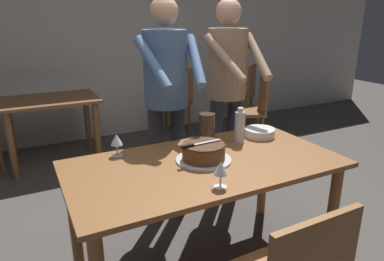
% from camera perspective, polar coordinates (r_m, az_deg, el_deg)
% --- Properties ---
extents(back_wall, '(10.00, 0.12, 2.70)m').
position_cam_1_polar(back_wall, '(4.78, -16.05, 14.72)').
color(back_wall, beige).
rests_on(back_wall, ground_plane).
extents(main_dining_table, '(1.65, 0.86, 0.75)m').
position_cam_1_polar(main_dining_table, '(2.16, 2.13, -7.78)').
color(main_dining_table, brown).
rests_on(main_dining_table, ground_plane).
extents(cake_on_platter, '(0.34, 0.34, 0.11)m').
position_cam_1_polar(cake_on_platter, '(2.11, 1.86, -3.68)').
color(cake_on_platter, silver).
rests_on(cake_on_platter, main_dining_table).
extents(cake_knife, '(0.27, 0.04, 0.02)m').
position_cam_1_polar(cake_knife, '(2.05, 0.17, -2.39)').
color(cake_knife, silver).
rests_on(cake_knife, cake_on_platter).
extents(plate_stack, '(0.22, 0.22, 0.06)m').
position_cam_1_polar(plate_stack, '(2.59, 11.02, -0.33)').
color(plate_stack, white).
rests_on(plate_stack, main_dining_table).
extents(wine_glass_near, '(0.08, 0.08, 0.14)m').
position_cam_1_polar(wine_glass_near, '(2.22, -12.24, -1.59)').
color(wine_glass_near, silver).
rests_on(wine_glass_near, main_dining_table).
extents(wine_glass_far, '(0.08, 0.08, 0.14)m').
position_cam_1_polar(wine_glass_far, '(1.78, 4.74, -6.31)').
color(wine_glass_far, silver).
rests_on(wine_glass_far, main_dining_table).
extents(water_bottle, '(0.07, 0.07, 0.25)m').
position_cam_1_polar(water_bottle, '(2.42, 7.83, 0.61)').
color(water_bottle, silver).
rests_on(water_bottle, main_dining_table).
extents(hurricane_lamp, '(0.11, 0.11, 0.21)m').
position_cam_1_polar(hurricane_lamp, '(2.39, 2.47, 0.40)').
color(hurricane_lamp, black).
rests_on(hurricane_lamp, main_dining_table).
extents(person_cutting_cake, '(0.47, 0.56, 1.72)m').
position_cam_1_polar(person_cutting_cake, '(2.58, -4.22, 6.72)').
color(person_cutting_cake, '#2D2D38').
rests_on(person_cutting_cake, ground_plane).
extents(person_standing_beside, '(0.47, 0.56, 1.72)m').
position_cam_1_polar(person_standing_beside, '(2.86, 5.77, 7.81)').
color(person_standing_beside, '#2D2D38').
rests_on(person_standing_beside, ground_plane).
extents(background_table, '(1.00, 0.70, 0.74)m').
position_cam_1_polar(background_table, '(4.11, -22.11, 2.66)').
color(background_table, brown).
rests_on(background_table, ground_plane).
extents(background_chair_0, '(0.59, 0.59, 0.90)m').
position_cam_1_polar(background_chair_0, '(4.48, 9.90, 3.82)').
color(background_chair_0, brown).
rests_on(background_chair_0, ground_plane).
extents(background_chair_2, '(0.62, 0.62, 0.90)m').
position_cam_1_polar(background_chair_2, '(4.90, -2.90, 5.30)').
color(background_chair_2, brown).
rests_on(background_chair_2, ground_plane).
extents(background_chair_3, '(0.62, 0.62, 0.90)m').
position_cam_1_polar(background_chair_3, '(5.32, 8.29, 6.19)').
color(background_chair_3, brown).
rests_on(background_chair_3, ground_plane).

